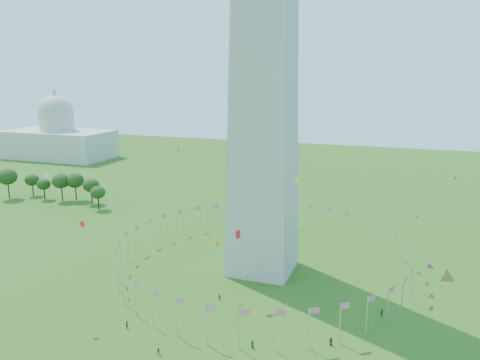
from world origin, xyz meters
name	(u,v)px	position (x,y,z in m)	size (l,w,h in m)	color
flag_ring	(263,254)	(0.00, 50.00, 4.50)	(80.24, 80.24, 9.00)	silver
capitol_building	(57,123)	(-180.00, 180.00, 23.00)	(70.00, 35.00, 46.00)	beige
kites_aloft	(294,239)	(14.94, 22.42, 20.30)	(112.54, 76.50, 38.29)	#CC2699
tree_line_west	(53,188)	(-107.72, 90.79, 5.74)	(55.72, 15.68, 13.28)	#2C521B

